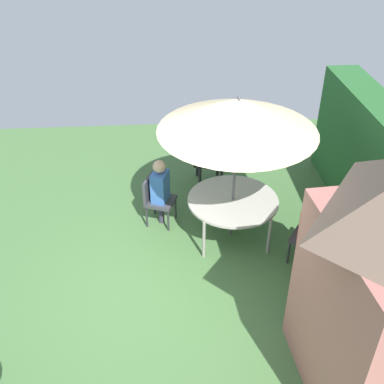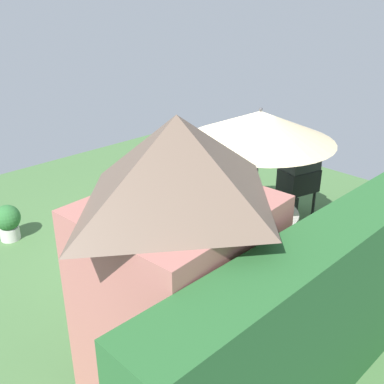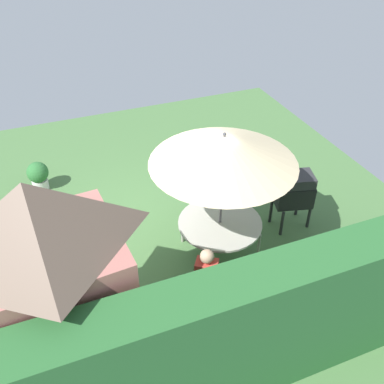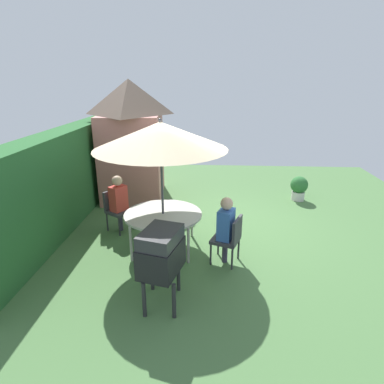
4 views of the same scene
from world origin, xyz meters
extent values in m
plane|color=#47703D|center=(0.00, 0.00, 0.00)|extent=(11.00, 11.00, 0.00)
cube|color=#28602D|center=(0.00, 3.50, 1.06)|extent=(6.89, 0.64, 2.11)
cube|color=#B26B60|center=(1.90, 2.33, 1.15)|extent=(1.93, 1.70, 2.31)
pyramid|color=brown|center=(1.90, 2.33, 2.75)|extent=(2.04, 1.80, 0.88)
cube|color=brown|center=(1.84, 3.12, 0.90)|extent=(0.76, 0.09, 1.80)
cylinder|color=#B2ADA3|center=(-1.02, 1.07, 0.72)|extent=(1.50, 1.50, 0.04)
cylinder|color=gray|center=(-1.55, 0.55, 0.35)|extent=(0.05, 0.05, 0.70)
cylinder|color=gray|center=(-0.50, 0.55, 0.35)|extent=(0.05, 0.05, 0.70)
cylinder|color=gray|center=(-1.55, 1.60, 0.35)|extent=(0.05, 0.05, 0.70)
cylinder|color=gray|center=(-0.50, 1.60, 0.35)|extent=(0.05, 0.05, 0.70)
cylinder|color=#4C4C51|center=(-1.02, 1.07, 1.24)|extent=(0.04, 0.04, 2.48)
cone|color=beige|center=(-1.02, 1.07, 2.24)|extent=(2.41, 2.41, 0.48)
sphere|color=#4C4C51|center=(-1.02, 1.07, 2.51)|extent=(0.06, 0.06, 0.06)
cube|color=black|center=(-2.67, 0.86, 0.78)|extent=(0.81, 0.67, 0.45)
cube|color=#2B2B2E|center=(-2.67, 0.86, 1.10)|extent=(0.77, 0.63, 0.20)
cylinder|color=#262628|center=(-2.98, 0.65, 0.28)|extent=(0.06, 0.06, 0.55)
cylinder|color=#262628|center=(-2.36, 0.65, 0.28)|extent=(0.06, 0.06, 0.55)
cylinder|color=#262628|center=(-2.98, 1.07, 0.28)|extent=(0.06, 0.06, 0.55)
cylinder|color=#262628|center=(-2.36, 1.07, 0.28)|extent=(0.06, 0.06, 0.55)
cube|color=#38383D|center=(-0.30, 2.15, 0.45)|extent=(0.64, 0.64, 0.06)
cube|color=#38383D|center=(-0.18, 2.32, 0.68)|extent=(0.41, 0.30, 0.45)
cylinder|color=#2C2C30|center=(-0.02, 2.20, 0.23)|extent=(0.04, 0.04, 0.45)
cylinder|color=#2C2C30|center=(-0.35, 2.42, 0.23)|extent=(0.04, 0.04, 0.45)
cylinder|color=#2C2C30|center=(-0.24, 1.87, 0.23)|extent=(0.04, 0.04, 0.45)
cylinder|color=#2C2C30|center=(-0.58, 2.09, 0.23)|extent=(0.04, 0.04, 0.45)
cube|color=#38383D|center=(-1.47, -0.12, 0.45)|extent=(0.59, 0.59, 0.06)
cube|color=#38383D|center=(-1.54, -0.31, 0.68)|extent=(0.45, 0.21, 0.45)
cylinder|color=#2C2C30|center=(-1.73, -0.23, 0.23)|extent=(0.04, 0.04, 0.45)
cylinder|color=#2C2C30|center=(-1.35, -0.37, 0.23)|extent=(0.04, 0.04, 0.45)
cylinder|color=#2C2C30|center=(-1.59, 0.14, 0.23)|extent=(0.04, 0.04, 0.45)
cylinder|color=#2C2C30|center=(-1.21, 0.00, 0.23)|extent=(0.04, 0.04, 0.45)
cylinder|color=silver|center=(1.85, -2.26, 0.12)|extent=(0.35, 0.35, 0.24)
sphere|color=#2D6B33|center=(1.85, -2.26, 0.44)|extent=(0.47, 0.47, 0.47)
cube|color=#CC3D33|center=(-0.30, 2.15, 0.76)|extent=(0.42, 0.39, 0.55)
sphere|color=tan|center=(-0.30, 2.15, 1.15)|extent=(0.22, 0.22, 0.22)
cylinder|color=#383347|center=(-0.30, 2.15, 0.24)|extent=(0.10, 0.10, 0.48)
cube|color=#3866B2|center=(-1.47, -0.12, 0.76)|extent=(0.40, 0.34, 0.55)
sphere|color=tan|center=(-1.47, -0.12, 1.15)|extent=(0.22, 0.22, 0.22)
cylinder|color=#383347|center=(-1.47, -0.12, 0.24)|extent=(0.10, 0.10, 0.48)
camera|label=1|loc=(5.17, -0.05, 5.10)|focal=43.48mm
camera|label=2|loc=(4.64, 5.32, 4.24)|focal=43.10mm
camera|label=3|loc=(1.59, 6.31, 5.72)|focal=40.28mm
camera|label=4|loc=(-6.63, 0.17, 3.19)|focal=29.93mm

